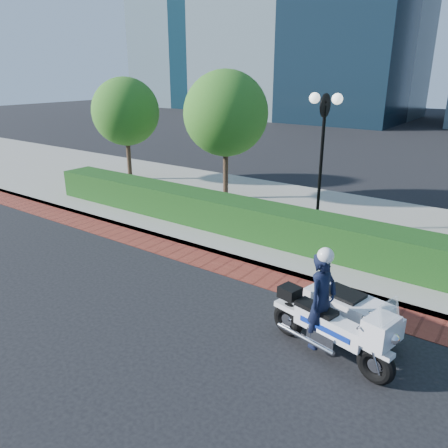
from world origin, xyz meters
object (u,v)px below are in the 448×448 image
Objects in this scene: lamppost at (323,141)px; police_motorcycle at (337,313)px; tree_a at (126,112)px; tree_b at (226,114)px.

police_motorcycle is (2.84, -5.42, -2.24)m from lamppost.
tree_a is 5.50m from tree_b.
tree_b is 10.31m from police_motorcycle.
lamppost is 0.86× the size of tree_b.
lamppost is 0.92× the size of tree_a.
tree_a is 1.79× the size of police_motorcycle.
police_motorcycle is (12.84, -6.72, -2.51)m from tree_a.
tree_b is (-4.50, 1.30, 0.48)m from lamppost.
tree_a is 0.94× the size of tree_b.
police_motorcycle is at bearing -27.61° from tree_a.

